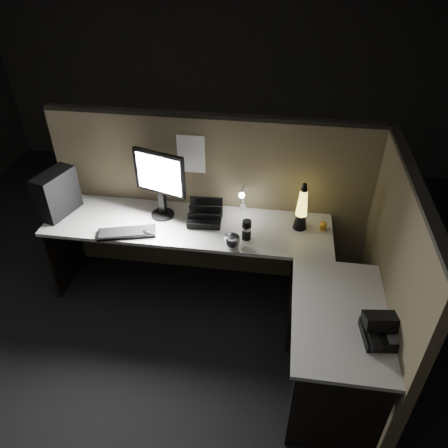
# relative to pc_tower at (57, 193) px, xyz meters

# --- Properties ---
(floor) EXTENTS (6.00, 6.00, 0.00)m
(floor) POSITION_rel_pc_tower_xyz_m (1.22, -0.61, -0.92)
(floor) COLOR black
(floor) RESTS_ON ground
(room_shell) EXTENTS (6.00, 6.00, 6.00)m
(room_shell) POSITION_rel_pc_tower_xyz_m (1.22, -0.61, 0.70)
(room_shell) COLOR silver
(room_shell) RESTS_ON ground
(partition_back) EXTENTS (2.66, 0.06, 1.50)m
(partition_back) POSITION_rel_pc_tower_xyz_m (1.22, 0.32, -0.17)
(partition_back) COLOR brown
(partition_back) RESTS_ON ground
(partition_right) EXTENTS (0.06, 1.66, 1.50)m
(partition_right) POSITION_rel_pc_tower_xyz_m (2.55, -0.51, -0.17)
(partition_right) COLOR brown
(partition_right) RESTS_ON ground
(desk) EXTENTS (2.60, 1.60, 0.73)m
(desk) POSITION_rel_pc_tower_xyz_m (1.40, -0.35, -0.34)
(desk) COLOR beige
(desk) RESTS_ON ground
(pc_tower) EXTENTS (0.26, 0.39, 0.37)m
(pc_tower) POSITION_rel_pc_tower_xyz_m (0.00, 0.00, 0.00)
(pc_tower) COLOR black
(pc_tower) RESTS_ON desk
(monitor) EXTENTS (0.43, 0.19, 0.57)m
(monitor) POSITION_rel_pc_tower_xyz_m (0.84, 0.10, 0.16)
(monitor) COLOR black
(monitor) RESTS_ON desk
(keyboard) EXTENTS (0.47, 0.26, 0.02)m
(keyboard) POSITION_rel_pc_tower_xyz_m (0.63, -0.21, -0.18)
(keyboard) COLOR black
(keyboard) RESTS_ON desk
(mouse) EXTENTS (0.11, 0.09, 0.04)m
(mouse) POSITION_rel_pc_tower_xyz_m (0.79, -0.19, -0.17)
(mouse) COLOR black
(mouse) RESTS_ON desk
(clip_lamp) EXTENTS (0.05, 0.19, 0.24)m
(clip_lamp) POSITION_rel_pc_tower_xyz_m (1.49, 0.20, -0.04)
(clip_lamp) COLOR silver
(clip_lamp) RESTS_ON desk
(organizer) EXTENTS (0.28, 0.25, 0.20)m
(organizer) POSITION_rel_pc_tower_xyz_m (1.20, 0.06, -0.14)
(organizer) COLOR black
(organizer) RESTS_ON desk
(lava_lamp) EXTENTS (0.11, 0.11, 0.40)m
(lava_lamp) POSITION_rel_pc_tower_xyz_m (1.96, 0.07, -0.02)
(lava_lamp) COLOR black
(lava_lamp) RESTS_ON desk
(travel_mug) EXTENTS (0.07, 0.07, 0.16)m
(travel_mug) POSITION_rel_pc_tower_xyz_m (1.56, -0.13, -0.10)
(travel_mug) COLOR black
(travel_mug) RESTS_ON desk
(steel_mug) EXTENTS (0.16, 0.16, 0.10)m
(steel_mug) POSITION_rel_pc_tower_xyz_m (1.46, -0.24, -0.14)
(steel_mug) COLOR #B6B6BD
(steel_mug) RESTS_ON desk
(figurine) EXTENTS (0.06, 0.06, 0.06)m
(figurine) POSITION_rel_pc_tower_xyz_m (2.14, 0.06, -0.14)
(figurine) COLOR orange
(figurine) RESTS_ON desk
(pinned_paper) EXTENTS (0.23, 0.00, 0.32)m
(pinned_paper) POSITION_rel_pc_tower_xyz_m (1.06, 0.29, 0.28)
(pinned_paper) COLOR white
(pinned_paper) RESTS_ON partition_back
(desk_phone) EXTENTS (0.28, 0.29, 0.16)m
(desk_phone) POSITION_rel_pc_tower_xyz_m (2.46, -0.95, -0.13)
(desk_phone) COLOR black
(desk_phone) RESTS_ON desk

